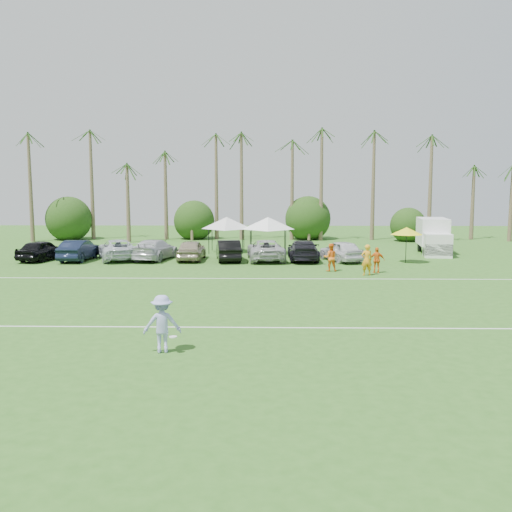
{
  "coord_description": "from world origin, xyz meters",
  "views": [
    {
      "loc": [
        1.77,
        -20.15,
        5.63
      ],
      "look_at": [
        1.11,
        12.29,
        1.6
      ],
      "focal_mm": 40.0,
      "sensor_mm": 36.0,
      "label": 1
    }
  ],
  "objects": [
    {
      "name": "parked_car_2",
      "position": [
        -9.63,
        22.66,
        0.78
      ],
      "size": [
        4.41,
        6.18,
        1.56
      ],
      "primitive_type": "imported",
      "rotation": [
        0.0,
        0.0,
        3.5
      ],
      "color": "silver",
      "rests_on": "ground"
    },
    {
      "name": "parked_car_7",
      "position": [
        4.45,
        22.53,
        0.78
      ],
      "size": [
        2.23,
        5.41,
        1.56
      ],
      "primitive_type": "imported",
      "rotation": [
        0.0,
        0.0,
        3.15
      ],
      "color": "black",
      "rests_on": "ground"
    },
    {
      "name": "bush_tree_2",
      "position": [
        6.0,
        39.0,
        1.8
      ],
      "size": [
        4.0,
        4.0,
        4.0
      ],
      "color": "brown",
      "rests_on": "ground"
    },
    {
      "name": "parked_car_4",
      "position": [
        -4.0,
        22.51,
        0.78
      ],
      "size": [
        1.9,
        4.61,
        1.56
      ],
      "primitive_type": "imported",
      "rotation": [
        0.0,
        0.0,
        3.13
      ],
      "color": "tan",
      "rests_on": "ground"
    },
    {
      "name": "palm_tree_6",
      "position": [
        4.0,
        38.0,
        9.21
      ],
      "size": [
        2.4,
        2.4,
        10.9
      ],
      "color": "brown",
      "rests_on": "ground"
    },
    {
      "name": "ground",
      "position": [
        0.0,
        0.0,
        0.0
      ],
      "size": [
        120.0,
        120.0,
        0.0
      ],
      "primitive_type": "plane",
      "color": "#2C5C1B",
      "rests_on": "ground"
    },
    {
      "name": "frisbee_player",
      "position": [
        -1.79,
        -1.41,
        0.98
      ],
      "size": [
        1.37,
        0.92,
        1.97
      ],
      "rotation": [
        0.0,
        0.0,
        3.3
      ],
      "color": "#9CA1DE",
      "rests_on": "ground"
    },
    {
      "name": "palm_tree_2",
      "position": [
        -12.0,
        38.0,
        9.21
      ],
      "size": [
        2.4,
        2.4,
        10.9
      ],
      "color": "brown",
      "rests_on": "ground"
    },
    {
      "name": "sideline_player_c",
      "position": [
        8.84,
        16.45,
        0.84
      ],
      "size": [
        1.02,
        0.51,
        1.67
      ],
      "primitive_type": "imported",
      "rotation": [
        0.0,
        0.0,
        3.04
      ],
      "color": "orange",
      "rests_on": "ground"
    },
    {
      "name": "bush_tree_0",
      "position": [
        -19.0,
        39.0,
        1.8
      ],
      "size": [
        4.0,
        4.0,
        4.0
      ],
      "color": "brown",
      "rests_on": "ground"
    },
    {
      "name": "palm_tree_10",
      "position": [
        23.0,
        38.0,
        9.21
      ],
      "size": [
        2.4,
        2.4,
        10.9
      ],
      "color": "brown",
      "rests_on": "ground"
    },
    {
      "name": "sideline_player_b",
      "position": [
        5.91,
        17.12,
        0.92
      ],
      "size": [
        0.89,
        0.7,
        1.83
      ],
      "primitive_type": "imported",
      "rotation": [
        0.0,
        0.0,
        3.14
      ],
      "color": "orange",
      "rests_on": "ground"
    },
    {
      "name": "parked_car_1",
      "position": [
        -12.45,
        22.16,
        0.78
      ],
      "size": [
        1.9,
        4.83,
        1.56
      ],
      "primitive_type": "imported",
      "rotation": [
        0.0,
        0.0,
        3.09
      ],
      "color": "black",
      "rests_on": "ground"
    },
    {
      "name": "palm_tree_7",
      "position": [
        8.0,
        38.0,
        10.06
      ],
      "size": [
        2.4,
        2.4,
        11.9
      ],
      "color": "brown",
      "rests_on": "ground"
    },
    {
      "name": "sideline_player_a",
      "position": [
        8.0,
        15.44,
        0.98
      ],
      "size": [
        0.78,
        0.58,
        1.96
      ],
      "primitive_type": "imported",
      "rotation": [
        0.0,
        0.0,
        3.3
      ],
      "color": "orange",
      "rests_on": "ground"
    },
    {
      "name": "parked_car_3",
      "position": [
        -6.81,
        22.73,
        0.78
      ],
      "size": [
        3.17,
        5.71,
        1.56
      ],
      "primitive_type": "imported",
      "rotation": [
        0.0,
        0.0,
        2.95
      ],
      "color": "#BBBCC1",
      "rests_on": "ground"
    },
    {
      "name": "field_lines",
      "position": [
        0.0,
        8.0,
        0.01
      ],
      "size": [
        80.0,
        12.1,
        0.01
      ],
      "color": "white",
      "rests_on": "ground"
    },
    {
      "name": "palm_tree_9",
      "position": [
        18.0,
        38.0,
        8.35
      ],
      "size": [
        2.4,
        2.4,
        9.9
      ],
      "color": "brown",
      "rests_on": "ground"
    },
    {
      "name": "parked_car_8",
      "position": [
        7.27,
        22.18,
        0.78
      ],
      "size": [
        3.28,
        4.95,
        1.56
      ],
      "primitive_type": "imported",
      "rotation": [
        0.0,
        0.0,
        3.48
      ],
      "color": "silver",
      "rests_on": "ground"
    },
    {
      "name": "parked_car_6",
      "position": [
        1.64,
        22.53,
        0.78
      ],
      "size": [
        3.05,
        5.82,
        1.56
      ],
      "primitive_type": "imported",
      "rotation": [
        0.0,
        0.0,
        3.22
      ],
      "color": "#B1B2B3",
      "rests_on": "ground"
    },
    {
      "name": "canopy_tent_right",
      "position": [
        1.8,
        26.74,
        3.03
      ],
      "size": [
        4.37,
        4.37,
        3.54
      ],
      "color": "black",
      "rests_on": "ground"
    },
    {
      "name": "parked_car_5",
      "position": [
        -1.18,
        22.34,
        0.78
      ],
      "size": [
        2.29,
        4.93,
        1.56
      ],
      "primitive_type": "imported",
      "rotation": [
        0.0,
        0.0,
        3.28
      ],
      "color": "black",
      "rests_on": "ground"
    },
    {
      "name": "palm_tree_0",
      "position": [
        -22.0,
        38.0,
        7.48
      ],
      "size": [
        2.4,
        2.4,
        8.9
      ],
      "color": "brown",
      "rests_on": "ground"
    },
    {
      "name": "palm_tree_4",
      "position": [
        -4.0,
        38.0,
        7.48
      ],
      "size": [
        2.4,
        2.4,
        8.9
      ],
      "color": "brown",
      "rests_on": "ground"
    },
    {
      "name": "palm_tree_3",
      "position": [
        -8.0,
        38.0,
        10.06
      ],
      "size": [
        2.4,
        2.4,
        11.9
      ],
      "color": "brown",
      "rests_on": "ground"
    },
    {
      "name": "palm_tree_5",
      "position": [
        0.0,
        38.0,
        8.35
      ],
      "size": [
        2.4,
        2.4,
        9.9
      ],
      "color": "brown",
      "rests_on": "ground"
    },
    {
      "name": "market_umbrella",
      "position": [
        11.87,
        21.36,
        2.34
      ],
      "size": [
        2.34,
        2.34,
        2.61
      ],
      "color": "black",
      "rests_on": "ground"
    },
    {
      "name": "bush_tree_1",
      "position": [
        -6.0,
        39.0,
        1.8
      ],
      "size": [
        4.0,
        4.0,
        4.0
      ],
      "color": "brown",
      "rests_on": "ground"
    },
    {
      "name": "canopy_tent_left",
      "position": [
        -1.69,
        27.83,
        2.98
      ],
      "size": [
        4.29,
        4.29,
        3.48
      ],
      "color": "black",
      "rests_on": "ground"
    },
    {
      "name": "palm_tree_1",
      "position": [
        -17.0,
        38.0,
        8.35
      ],
      "size": [
        2.4,
        2.4,
        9.9
      ],
      "color": "brown",
      "rests_on": "ground"
    },
    {
      "name": "bush_tree_3",
      "position": [
        16.0,
        39.0,
        1.8
      ],
      "size": [
        4.0,
        4.0,
        4.0
      ],
      "color": "brown",
      "rests_on": "ground"
    },
    {
      "name": "parked_car_0",
      "position": [
        -15.26,
        22.17,
        0.78
      ],
      "size": [
        2.82,
        4.89,
        1.56
      ],
      "primitive_type": "imported",
      "rotation": [
        0.0,
        0.0,
        2.92
      ],
      "color": "black",
      "rests_on": "ground"
    },
    {
      "name": "box_truck",
      "position": [
        15.43,
        26.78,
        1.56
      ],
      "size": [
        2.83,
        5.89,
        2.92
      ],
      "rotation": [
        0.0,
        0.0,
        -0.13
      ],
      "color": "white",
      "rests_on": "ground"
    },
    {
      "name": "palm_tree_8",
      "position": [
        13.0,
        38.0,
        7.48
      ],
      "size": [
        2.4,
        2.4,
        8.9
      ],
      "color": "brown",
      "rests_on": "ground"
    }
  ]
}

